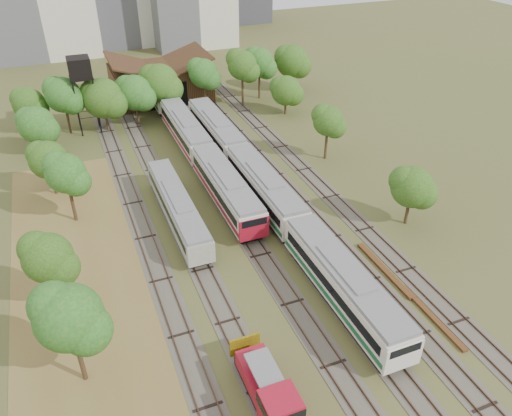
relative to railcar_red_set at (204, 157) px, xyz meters
name	(u,v)px	position (x,y,z in m)	size (l,w,h in m)	color
ground	(330,321)	(2.00, -29.33, -2.09)	(240.00, 240.00, 0.00)	#475123
dry_grass_patch	(98,315)	(-16.00, -21.33, -2.07)	(14.00, 60.00, 0.04)	brown
tracks	(226,185)	(1.33, -4.33, -2.05)	(24.60, 80.00, 0.19)	#4C473D
railcar_red_set	(204,157)	(0.00, 0.00, 0.00)	(3.19, 34.57, 3.95)	black
railcar_green_set	(265,189)	(4.00, -10.32, 0.02)	(3.21, 52.07, 3.98)	black
railcar_rear	(157,89)	(0.00, 27.25, 0.01)	(3.20, 16.08, 3.97)	black
shunter_locomotive	(270,393)	(-6.00, -35.03, -0.56)	(2.48, 8.10, 3.24)	black
old_grey_coach	(178,208)	(-6.00, -10.05, -0.26)	(2.71, 18.00, 3.35)	black
water_tower	(80,70)	(-12.10, 18.62, 7.21)	(3.19, 3.19, 11.03)	black
rail_pile_near	(384,270)	(10.00, -25.48, -1.94)	(0.58, 8.64, 0.29)	brown
rail_pile_far	(432,317)	(10.20, -32.25, -1.96)	(0.50, 8.05, 0.26)	brown
maintenance_shed	(160,82)	(1.00, 28.64, 0.83)	(16.45, 11.55, 7.58)	#341E12
tree_band_left	(47,191)	(-18.42, -7.52, 3.16)	(7.85, 64.71, 8.63)	#382616
tree_band_far	(182,80)	(2.78, 20.37, 3.44)	(43.74, 11.30, 9.24)	#382616
tree_band_right	(330,124)	(17.05, -1.56, 2.38)	(5.97, 37.98, 7.38)	#382616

